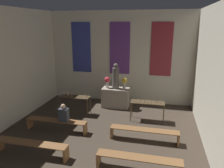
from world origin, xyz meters
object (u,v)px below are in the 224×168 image
at_px(flower_vase_right, 124,82).
at_px(pew_back_right, 144,132).
at_px(pew_third_left, 31,146).
at_px(person_seated, 64,114).
at_px(altar, 116,98).
at_px(candle_rack_right, 148,104).
at_px(flower_vase_left, 107,81).
at_px(pew_third_right, 139,160).
at_px(pew_back_left, 57,123).
at_px(statue, 116,77).
at_px(candle_rack_left, 74,98).

distance_m(flower_vase_right, pew_back_right, 3.41).
xyz_separation_m(pew_third_left, person_seated, (0.32, 1.70, 0.40)).
xyz_separation_m(altar, candle_rack_right, (1.66, -1.27, 0.25)).
height_order(flower_vase_left, pew_back_right, flower_vase_left).
relative_size(candle_rack_right, pew_third_right, 0.60).
bearing_deg(pew_back_left, flower_vase_left, 67.40).
bearing_deg(flower_vase_left, statue, 0.00).
height_order(candle_rack_right, pew_back_left, candle_rack_right).
relative_size(altar, pew_third_left, 0.55).
xyz_separation_m(altar, statue, (0.00, 0.00, 1.05)).
xyz_separation_m(altar, pew_back_left, (-1.69, -3.02, -0.14)).
bearing_deg(statue, candle_rack_right, -37.34).
distance_m(flower_vase_left, flower_vase_right, 0.86).
xyz_separation_m(flower_vase_left, pew_back_right, (2.12, -3.02, -0.98)).
height_order(statue, pew_third_right, statue).
relative_size(candle_rack_left, pew_back_left, 0.60).
height_order(candle_rack_left, pew_third_right, candle_rack_left).
relative_size(candle_rack_right, pew_back_right, 0.60).
height_order(statue, candle_rack_right, statue).
relative_size(altar, flower_vase_right, 2.39).
height_order(statue, person_seated, statue).
relative_size(altar, statue, 1.06).
xyz_separation_m(altar, pew_back_right, (1.69, -3.02, -0.14)).
relative_size(altar, pew_back_left, 0.55).
bearing_deg(pew_third_right, pew_back_left, 153.25).
height_order(statue, flower_vase_left, statue).
height_order(flower_vase_right, candle_rack_left, flower_vase_right).
bearing_deg(flower_vase_right, pew_third_left, -114.17).
bearing_deg(altar, pew_third_right, -70.33).
distance_m(candle_rack_right, pew_back_right, 1.79).
distance_m(candle_rack_right, pew_third_left, 4.82).
distance_m(altar, pew_back_left, 3.46).
bearing_deg(candle_rack_right, flower_vase_left, 148.79).
bearing_deg(flower_vase_left, person_seated, -107.24).
relative_size(pew_third_right, pew_back_left, 1.00).
bearing_deg(pew_third_right, statue, 109.67).
bearing_deg(statue, pew_third_right, -70.33).
height_order(statue, pew_third_left, statue).
xyz_separation_m(pew_third_right, person_seated, (-3.05, 1.70, 0.40)).
relative_size(candle_rack_left, pew_third_left, 0.60).
bearing_deg(pew_back_right, candle_rack_right, 90.84).
bearing_deg(candle_rack_right, pew_back_left, -152.40).
relative_size(flower_vase_left, pew_back_left, 0.23).
xyz_separation_m(flower_vase_left, candle_rack_right, (2.09, -1.27, -0.58)).
bearing_deg(pew_back_left, flower_vase_right, 54.94).
distance_m(candle_rack_left, pew_back_left, 1.80).
bearing_deg(pew_back_left, altar, 60.80).
bearing_deg(candle_rack_right, statue, 142.66).
bearing_deg(candle_rack_right, flower_vase_right, 134.15).
bearing_deg(pew_back_left, candle_rack_left, 89.23).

